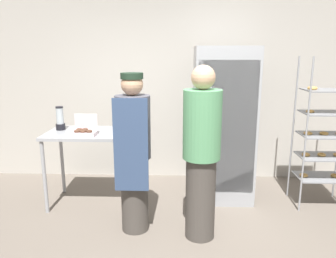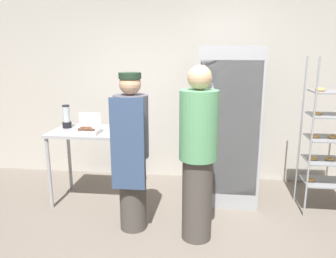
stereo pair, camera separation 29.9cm
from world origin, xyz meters
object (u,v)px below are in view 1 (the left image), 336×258
object	(u,v)px
blender_pitcher	(60,119)
person_customer	(201,154)
refrigerator	(223,124)
baking_rack	(324,134)
donut_box	(84,132)
person_baker	(134,152)

from	to	relation	value
blender_pitcher	person_customer	xyz separation A→B (m)	(1.70, -0.85, -0.16)
refrigerator	person_customer	distance (m)	1.09
baking_rack	blender_pitcher	distance (m)	3.24
donut_box	person_baker	distance (m)	0.79
person_baker	person_customer	distance (m)	0.70
blender_pitcher	person_baker	distance (m)	1.27
person_baker	person_customer	xyz separation A→B (m)	(0.69, -0.11, 0.02)
refrigerator	donut_box	size ratio (longest dim) A/B	7.05
blender_pitcher	person_baker	xyz separation A→B (m)	(1.02, -0.74, -0.19)
refrigerator	blender_pitcher	xyz separation A→B (m)	(-2.05, -0.18, 0.09)
baking_rack	person_customer	distance (m)	1.74
person_baker	blender_pitcher	bearing A→B (deg)	144.08
refrigerator	blender_pitcher	bearing A→B (deg)	-174.96
refrigerator	person_customer	size ratio (longest dim) A/B	1.11
person_baker	person_customer	bearing A→B (deg)	-9.32
refrigerator	person_baker	bearing A→B (deg)	-138.31
person_baker	person_customer	size ratio (longest dim) A/B	0.95
person_baker	person_customer	world-z (taller)	person_customer
refrigerator	person_baker	world-z (taller)	refrigerator
refrigerator	person_baker	size ratio (longest dim) A/B	1.16
donut_box	person_customer	bearing A→B (deg)	-23.19
donut_box	blender_pitcher	world-z (taller)	blender_pitcher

